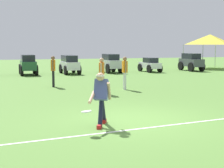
{
  "coord_description": "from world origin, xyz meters",
  "views": [
    {
      "loc": [
        -3.35,
        -9.01,
        2.16
      ],
      "look_at": [
        -0.33,
        1.28,
        0.9
      ],
      "focal_mm": 55.0,
      "sensor_mm": 36.0,
      "label": 1
    }
  ],
  "objects_px": {
    "teammate_deep": "(102,72)",
    "parked_car_slot_e": "(111,63)",
    "parked_car_slot_d": "(70,64)",
    "parked_car_slot_g": "(191,62)",
    "teammate_midfield": "(53,68)",
    "frisbee_in_flight": "(86,112)",
    "parked_car_slot_f": "(150,65)",
    "frisbee_thrower": "(101,96)",
    "parked_car_slot_c": "(28,64)",
    "event_tent": "(210,40)",
    "teammate_near_sideline": "(125,70)"
  },
  "relations": [
    {
      "from": "parked_car_slot_d",
      "to": "parked_car_slot_g",
      "type": "distance_m",
      "value": 9.89
    },
    {
      "from": "teammate_midfield",
      "to": "event_tent",
      "type": "height_order",
      "value": "event_tent"
    },
    {
      "from": "frisbee_thrower",
      "to": "teammate_deep",
      "type": "xyz_separation_m",
      "value": [
        1.52,
        5.76,
        0.14
      ]
    },
    {
      "from": "frisbee_thrower",
      "to": "parked_car_slot_c",
      "type": "xyz_separation_m",
      "value": [
        -1.11,
        16.13,
        -0.06
      ]
    },
    {
      "from": "teammate_near_sideline",
      "to": "teammate_deep",
      "type": "relative_size",
      "value": 1.0
    },
    {
      "from": "frisbee_thrower",
      "to": "parked_car_slot_g",
      "type": "xyz_separation_m",
      "value": [
        11.7,
        16.17,
        -0.06
      ]
    },
    {
      "from": "teammate_near_sideline",
      "to": "parked_car_slot_e",
      "type": "height_order",
      "value": "teammate_near_sideline"
    },
    {
      "from": "teammate_near_sideline",
      "to": "event_tent",
      "type": "xyz_separation_m",
      "value": [
        11.74,
        11.45,
        1.6
      ]
    },
    {
      "from": "parked_car_slot_d",
      "to": "teammate_midfield",
      "type": "bearing_deg",
      "value": -105.47
    },
    {
      "from": "teammate_deep",
      "to": "parked_car_slot_e",
      "type": "distance_m",
      "value": 11.11
    },
    {
      "from": "parked_car_slot_c",
      "to": "parked_car_slot_e",
      "type": "relative_size",
      "value": 0.99
    },
    {
      "from": "teammate_midfield",
      "to": "parked_car_slot_e",
      "type": "height_order",
      "value": "teammate_midfield"
    },
    {
      "from": "parked_car_slot_d",
      "to": "event_tent",
      "type": "height_order",
      "value": "event_tent"
    },
    {
      "from": "frisbee_in_flight",
      "to": "parked_car_slot_g",
      "type": "distance_m",
      "value": 20.78
    },
    {
      "from": "frisbee_in_flight",
      "to": "parked_car_slot_d",
      "type": "xyz_separation_m",
      "value": [
        2.35,
        16.74,
        0.18
      ]
    },
    {
      "from": "teammate_midfield",
      "to": "parked_car_slot_g",
      "type": "bearing_deg",
      "value": 31.89
    },
    {
      "from": "teammate_deep",
      "to": "parked_car_slot_c",
      "type": "height_order",
      "value": "teammate_deep"
    },
    {
      "from": "frisbee_in_flight",
      "to": "event_tent",
      "type": "xyz_separation_m",
      "value": [
        15.17,
        18.84,
        2.0
      ]
    },
    {
      "from": "parked_car_slot_e",
      "to": "teammate_midfield",
      "type": "bearing_deg",
      "value": -124.5
    },
    {
      "from": "frisbee_in_flight",
      "to": "frisbee_thrower",
      "type": "bearing_deg",
      "value": 49.98
    },
    {
      "from": "frisbee_thrower",
      "to": "parked_car_slot_f",
      "type": "height_order",
      "value": "frisbee_thrower"
    },
    {
      "from": "teammate_midfield",
      "to": "teammate_near_sideline",
      "type": "bearing_deg",
      "value": -32.39
    },
    {
      "from": "teammate_midfield",
      "to": "frisbee_in_flight",
      "type": "bearing_deg",
      "value": -91.91
    },
    {
      "from": "frisbee_in_flight",
      "to": "parked_car_slot_g",
      "type": "relative_size",
      "value": 0.14
    },
    {
      "from": "teammate_deep",
      "to": "parked_car_slot_f",
      "type": "distance_m",
      "value": 12.25
    },
    {
      "from": "teammate_midfield",
      "to": "parked_car_slot_f",
      "type": "xyz_separation_m",
      "value": [
        8.31,
        7.35,
        -0.38
      ]
    },
    {
      "from": "frisbee_thrower",
      "to": "teammate_near_sideline",
      "type": "xyz_separation_m",
      "value": [
        2.91,
        6.77,
        0.14
      ]
    },
    {
      "from": "parked_car_slot_c",
      "to": "parked_car_slot_d",
      "type": "xyz_separation_m",
      "value": [
        2.93,
        -0.03,
        -0.02
      ]
    },
    {
      "from": "frisbee_in_flight",
      "to": "teammate_deep",
      "type": "bearing_deg",
      "value": 72.22
    },
    {
      "from": "teammate_near_sideline",
      "to": "parked_car_slot_d",
      "type": "distance_m",
      "value": 9.41
    },
    {
      "from": "frisbee_in_flight",
      "to": "teammate_near_sideline",
      "type": "height_order",
      "value": "teammate_near_sideline"
    },
    {
      "from": "parked_car_slot_f",
      "to": "frisbee_thrower",
      "type": "bearing_deg",
      "value": -116.7
    },
    {
      "from": "parked_car_slot_f",
      "to": "parked_car_slot_g",
      "type": "bearing_deg",
      "value": 1.16
    },
    {
      "from": "teammate_deep",
      "to": "parked_car_slot_e",
      "type": "relative_size",
      "value": 0.65
    },
    {
      "from": "frisbee_thrower",
      "to": "parked_car_slot_e",
      "type": "bearing_deg",
      "value": 73.02
    },
    {
      "from": "parked_car_slot_e",
      "to": "parked_car_slot_f",
      "type": "distance_m",
      "value": 3.13
    },
    {
      "from": "frisbee_thrower",
      "to": "parked_car_slot_e",
      "type": "distance_m",
      "value": 17.06
    },
    {
      "from": "parked_car_slot_d",
      "to": "parked_car_slot_g",
      "type": "xyz_separation_m",
      "value": [
        9.89,
        0.06,
        0.02
      ]
    },
    {
      "from": "event_tent",
      "to": "teammate_midfield",
      "type": "bearing_deg",
      "value": -147.52
    },
    {
      "from": "parked_car_slot_c",
      "to": "parked_car_slot_d",
      "type": "relative_size",
      "value": 0.97
    },
    {
      "from": "parked_car_slot_g",
      "to": "parked_car_slot_f",
      "type": "bearing_deg",
      "value": -178.84
    },
    {
      "from": "frisbee_thrower",
      "to": "parked_car_slot_c",
      "type": "bearing_deg",
      "value": 93.92
    },
    {
      "from": "event_tent",
      "to": "frisbee_in_flight",
      "type": "bearing_deg",
      "value": -128.84
    },
    {
      "from": "event_tent",
      "to": "parked_car_slot_c",
      "type": "bearing_deg",
      "value": -172.48
    },
    {
      "from": "frisbee_thrower",
      "to": "parked_car_slot_f",
      "type": "xyz_separation_m",
      "value": [
        8.09,
        16.1,
        -0.24
      ]
    },
    {
      "from": "parked_car_slot_e",
      "to": "teammate_deep",
      "type": "bearing_deg",
      "value": -108.16
    },
    {
      "from": "frisbee_in_flight",
      "to": "parked_car_slot_c",
      "type": "bearing_deg",
      "value": 91.97
    },
    {
      "from": "event_tent",
      "to": "frisbee_thrower",
      "type": "bearing_deg",
      "value": -128.8
    },
    {
      "from": "teammate_deep",
      "to": "frisbee_in_flight",
      "type": "bearing_deg",
      "value": -107.78
    },
    {
      "from": "frisbee_in_flight",
      "to": "parked_car_slot_f",
      "type": "distance_m",
      "value": 18.82
    }
  ]
}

